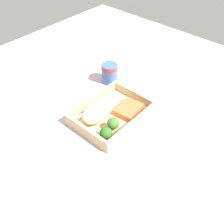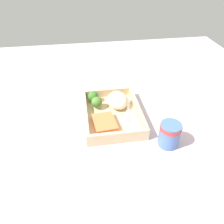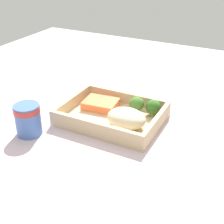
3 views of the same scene
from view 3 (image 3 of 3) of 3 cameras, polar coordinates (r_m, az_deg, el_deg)
name	(u,v)px [view 3 (image 3 of 3)]	position (r cm, az deg, el deg)	size (l,w,h in cm)	color
ground_plane	(112,123)	(89.18, 0.00, -2.08)	(160.00, 160.00, 2.00)	#C5AFB7
takeout_tray	(112,118)	(88.36, 0.00, -1.19)	(27.60, 20.67, 1.20)	#CCB186
tray_rim	(112,111)	(87.24, 0.00, 0.11)	(27.60, 20.67, 3.37)	#CCB186
salmon_fillet	(101,104)	(92.51, -2.07, 1.48)	(9.78, 7.51, 2.26)	#F4723F
mashed_potatoes	(126,118)	(82.18, 2.65, -1.16)	(10.62, 7.93, 5.19)	beige
broccoli_floret_1	(137,104)	(88.93, 4.52, 1.42)	(4.21, 4.21, 5.02)	#7C9A50
broccoli_floret_2	(153,107)	(88.48, 7.53, 0.87)	(4.24, 4.24, 4.68)	#84A266
fork	(112,131)	(81.36, -0.05, -3.41)	(15.73, 5.40, 0.44)	white
paper_cup	(28,118)	(83.30, -15.14, -1.08)	(6.82, 6.82, 8.40)	#476AB4
receipt_slip	(172,98)	(102.64, 10.88, 2.49)	(8.34, 12.12, 0.24)	white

